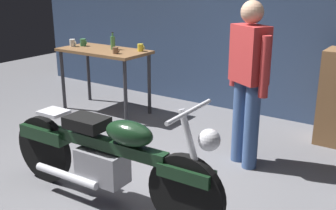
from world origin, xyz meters
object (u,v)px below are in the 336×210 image
(motorcycle, at_px, (108,156))
(person_standing, at_px, (248,78))
(mug_white_ceramic, at_px, (73,43))
(mug_brown_stoneware, at_px, (116,50))
(mug_green_speckled, at_px, (83,42))
(mug_yellow_tall, at_px, (141,48))
(bottle, at_px, (113,42))

(motorcycle, relative_size, person_standing, 1.31)
(mug_white_ceramic, bearing_deg, mug_brown_stoneware, -5.29)
(mug_white_ceramic, bearing_deg, mug_green_speckled, 49.57)
(mug_green_speckled, xyz_separation_m, mug_white_ceramic, (-0.10, -0.11, 0.00))
(motorcycle, relative_size, mug_yellow_tall, 19.34)
(mug_white_ceramic, height_order, mug_brown_stoneware, mug_white_ceramic)
(mug_brown_stoneware, relative_size, mug_yellow_tall, 0.95)
(person_standing, relative_size, bottle, 6.93)
(motorcycle, bearing_deg, bottle, 128.44)
(person_standing, xyz_separation_m, bottle, (-2.28, 0.58, 0.07))
(mug_yellow_tall, distance_m, bottle, 0.42)
(motorcycle, height_order, bottle, bottle)
(person_standing, xyz_separation_m, mug_white_ceramic, (-2.92, 0.43, 0.03))
(person_standing, distance_m, mug_green_speckled, 2.88)
(bottle, bearing_deg, mug_brown_stoneware, -42.60)
(motorcycle, relative_size, bottle, 9.09)
(motorcycle, bearing_deg, mug_green_speckled, 137.09)
(motorcycle, relative_size, mug_brown_stoneware, 20.37)
(mug_white_ceramic, distance_m, mug_brown_stoneware, 0.90)
(mug_white_ceramic, relative_size, bottle, 0.49)
(person_standing, xyz_separation_m, mug_green_speckled, (-2.82, 0.55, 0.03))
(mug_yellow_tall, bearing_deg, mug_green_speckled, -172.02)
(motorcycle, distance_m, person_standing, 1.59)
(person_standing, height_order, bottle, person_standing)
(bottle, bearing_deg, person_standing, -14.27)
(mug_yellow_tall, bearing_deg, person_standing, -20.03)
(motorcycle, distance_m, mug_green_speckled, 2.96)
(mug_white_ceramic, height_order, bottle, bottle)
(mug_yellow_tall, bearing_deg, bottle, -165.83)
(person_standing, relative_size, mug_yellow_tall, 14.74)
(mug_green_speckled, xyz_separation_m, mug_brown_stoneware, (0.80, -0.20, -0.01))
(motorcycle, relative_size, mug_white_ceramic, 18.73)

